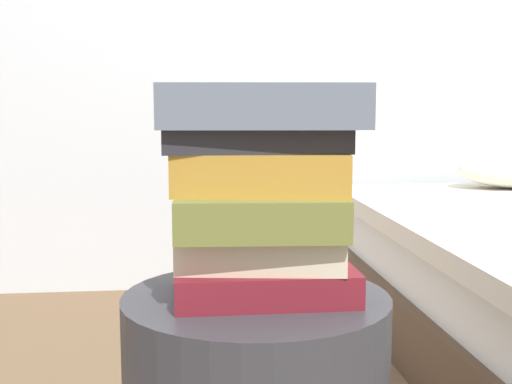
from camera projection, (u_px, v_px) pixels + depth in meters
The scene contains 6 objects.
book_maroon at pixel (263, 279), 1.02m from camera, with size 0.26×0.19×0.05m, color maroon.
book_cream at pixel (262, 249), 1.00m from camera, with size 0.24×0.15×0.05m, color beige.
book_olive at pixel (259, 212), 1.00m from camera, with size 0.24×0.21×0.06m, color olive.
book_ochre at pixel (262, 172), 0.99m from camera, with size 0.24×0.15×0.06m, color #B7842D.
book_charcoal at pixel (256, 139), 0.99m from camera, with size 0.26×0.16×0.03m, color #28282D.
book_slate at pixel (263, 106), 0.98m from camera, with size 0.29×0.19×0.06m, color slate.
Camera 1 is at (-0.10, -0.98, 0.82)m, focal length 48.32 mm.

